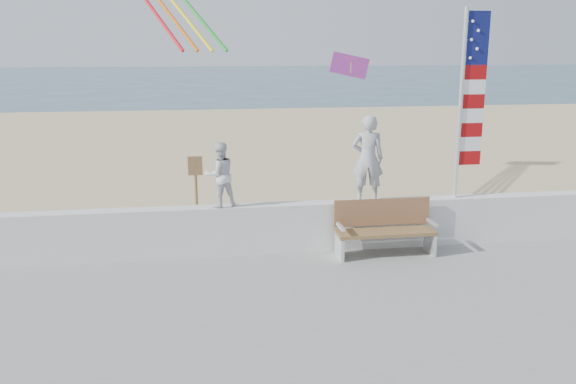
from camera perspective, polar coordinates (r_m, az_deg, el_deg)
The scene contains 9 objects.
ground at distance 9.60m, azimuth 0.47°, elevation -10.42°, with size 220.00×220.00×0.00m, color #2F4F5E.
sand at distance 18.13m, azimuth -4.12°, elevation 1.23°, with size 90.00×40.00×0.08m, color #CAB286.
seawall at distance 11.24m, azimuth -1.17°, elevation -3.37°, with size 30.00×0.35×0.90m, color silver.
adult at distance 11.29m, azimuth 7.47°, elevation 3.13°, with size 0.58×0.38×1.60m, color #9D9EA3.
child at distance 10.90m, azimuth -6.39°, elevation 1.62°, with size 0.57×0.44×1.17m, color silver.
bench at distance 11.21m, azimuth 8.99°, elevation -3.27°, with size 1.80×0.57×1.00m.
flag at distance 11.80m, azimuth 16.46°, elevation 8.60°, with size 0.50×0.08×3.50m.
parafoil_kite at distance 13.31m, azimuth 5.85°, elevation 11.67°, with size 0.87×0.37×0.58m.
sign at distance 13.61m, azimuth -8.63°, elevation 0.85°, with size 0.32×0.07×1.46m.
Camera 1 is at (-1.42, -8.65, 3.90)m, focal length 38.00 mm.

